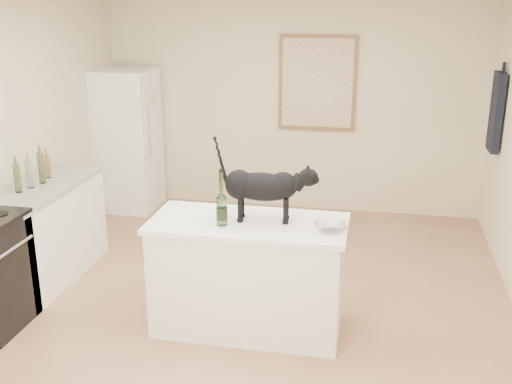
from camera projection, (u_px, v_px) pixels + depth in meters
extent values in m
plane|color=#AC7D5B|center=(242.00, 313.00, 5.10)|extent=(5.50, 5.50, 0.00)
plane|color=beige|center=(292.00, 103.00, 7.26)|extent=(4.50, 0.00, 4.50)
plane|color=beige|center=(67.00, 365.00, 2.13)|extent=(4.50, 0.00, 4.50)
cube|color=white|center=(248.00, 277.00, 4.76)|extent=(1.44, 0.67, 0.86)
cube|color=white|center=(248.00, 224.00, 4.62)|extent=(1.50, 0.70, 0.04)
cube|color=white|center=(42.00, 234.00, 5.61)|extent=(0.60, 1.40, 0.86)
cube|color=gray|center=(37.00, 188.00, 5.47)|extent=(0.62, 1.44, 0.04)
cube|color=white|center=(127.00, 140.00, 7.39)|extent=(0.68, 0.68, 1.70)
cube|color=brown|center=(317.00, 83.00, 7.10)|extent=(0.90, 0.03, 1.10)
cube|color=beige|center=(317.00, 83.00, 7.08)|extent=(0.82, 0.00, 1.02)
cube|color=black|center=(496.00, 112.00, 6.17)|extent=(0.08, 0.34, 0.80)
cylinder|color=#2C5923|center=(222.00, 201.00, 4.48)|extent=(0.10, 0.10, 0.38)
imported|color=silver|center=(331.00, 227.00, 4.41)|extent=(0.29, 0.29, 0.06)
cube|color=silver|center=(155.00, 99.00, 7.26)|extent=(0.02, 0.16, 0.20)
cylinder|color=#274D19|center=(41.00, 168.00, 5.50)|extent=(0.06, 0.06, 0.29)
cylinder|color=#9EAB9E|center=(29.00, 174.00, 5.38)|extent=(0.06, 0.06, 0.25)
cylinder|color=brown|center=(47.00, 167.00, 5.68)|extent=(0.06, 0.06, 0.21)
cylinder|color=#1C501B|center=(17.00, 178.00, 5.25)|extent=(0.06, 0.06, 0.26)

